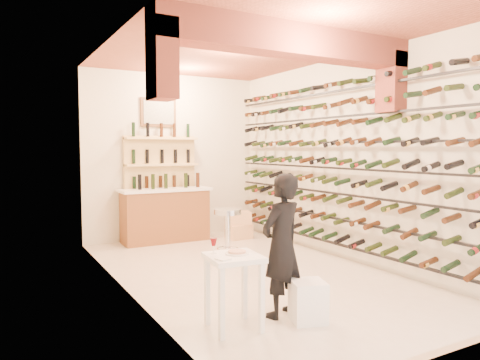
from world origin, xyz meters
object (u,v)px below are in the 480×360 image
(white_stool, at_px, (308,301))
(chrome_barstool, at_px, (228,232))
(crate_lower, at_px, (239,232))
(tasting_table, at_px, (233,268))
(wine_rack, at_px, (335,162))
(back_counter, at_px, (165,213))
(person, at_px, (282,245))

(white_stool, bearing_deg, chrome_barstool, 81.83)
(white_stool, distance_m, crate_lower, 4.28)
(tasting_table, height_order, crate_lower, tasting_table)
(wine_rack, bearing_deg, tasting_table, -148.79)
(wine_rack, distance_m, back_counter, 3.38)
(wine_rack, height_order, chrome_barstool, wine_rack)
(wine_rack, relative_size, back_counter, 3.35)
(chrome_barstool, bearing_deg, white_stool, -98.17)
(back_counter, distance_m, white_stool, 4.49)
(back_counter, xyz_separation_m, person, (-0.25, -4.22, 0.22))
(wine_rack, distance_m, tasting_table, 3.28)
(crate_lower, bearing_deg, wine_rack, -77.46)
(wine_rack, bearing_deg, person, -142.96)
(tasting_table, bearing_deg, person, 11.43)
(person, distance_m, chrome_barstool, 2.23)
(white_stool, distance_m, chrome_barstool, 2.46)
(back_counter, bearing_deg, wine_rack, -55.34)
(white_stool, xyz_separation_m, crate_lower, (1.44, 4.03, -0.07))
(back_counter, xyz_separation_m, crate_lower, (1.34, -0.45, -0.39))
(tasting_table, xyz_separation_m, white_stool, (0.75, -0.21, -0.39))
(wine_rack, relative_size, white_stool, 13.74)
(tasting_table, xyz_separation_m, chrome_barstool, (1.10, 2.21, -0.11))
(white_stool, relative_size, person, 0.28)
(back_counter, bearing_deg, person, -93.40)
(back_counter, bearing_deg, tasting_table, -101.29)
(back_counter, distance_m, person, 4.23)
(white_stool, bearing_deg, crate_lower, 70.30)
(wine_rack, relative_size, crate_lower, 12.27)
(wine_rack, distance_m, white_stool, 2.98)
(back_counter, relative_size, chrome_barstool, 2.02)
(person, distance_m, crate_lower, 4.14)
(wine_rack, bearing_deg, chrome_barstool, 159.74)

